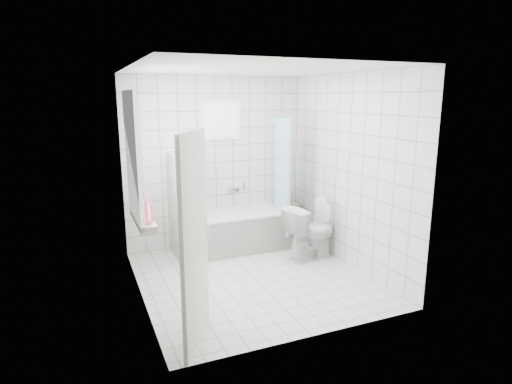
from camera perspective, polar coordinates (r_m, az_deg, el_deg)
name	(u,v)px	position (r m, az deg, el deg)	size (l,w,h in m)	color
ground	(253,278)	(5.63, -0.37, -11.38)	(3.00, 3.00, 0.00)	white
ceiling	(253,69)	(5.16, -0.41, 16.07)	(3.00, 3.00, 0.00)	white
wall_back	(216,162)	(6.63, -5.38, 3.96)	(2.80, 0.02, 2.60)	white
wall_front	(316,207)	(3.93, 8.04, -2.05)	(2.80, 0.02, 2.60)	white
wall_left	(136,188)	(4.89, -15.72, 0.47)	(0.02, 3.00, 2.60)	white
wall_right	(349,172)	(5.91, 12.26, 2.68)	(0.02, 3.00, 2.60)	white
window_left	(135,158)	(5.14, -15.86, 4.43)	(0.01, 0.90, 1.40)	white
window_back	(222,120)	(6.56, -4.53, 9.59)	(0.50, 0.01, 0.50)	white
window_sill	(142,219)	(5.29, -14.90, -3.49)	(0.18, 1.02, 0.08)	white
door	(195,241)	(3.95, -8.19, -6.53)	(0.04, 0.80, 2.00)	silver
bathtub	(235,230)	(6.57, -2.85, -5.15)	(1.58, 0.77, 0.58)	white
partition_wall	(179,208)	(6.16, -10.22, -2.07)	(0.15, 0.85, 1.50)	white
tiled_ledge	(286,220)	(7.18, 4.05, -3.74)	(0.40, 0.24, 0.55)	white
toilet	(311,232)	(6.19, 7.33, -5.30)	(0.44, 0.78, 0.79)	white
curtain_rod	(280,116)	(6.53, 3.19, 10.03)	(0.02, 0.02, 0.80)	silver
shower_curtain	(283,177)	(6.51, 3.59, 2.04)	(0.14, 0.48, 1.78)	#51BDEE
tub_faucet	(233,190)	(6.76, -3.08, 0.28)	(0.18, 0.06, 0.06)	silver
sill_bottles	(145,209)	(5.09, -14.61, -2.21)	(0.19, 0.76, 0.32)	#2ED1CE
ledge_bottles	(288,198)	(7.04, 4.24, -0.75)	(0.16, 0.18, 0.25)	#1621B2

